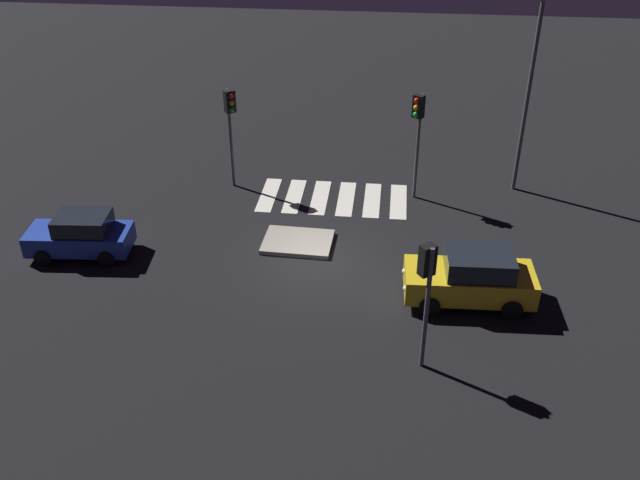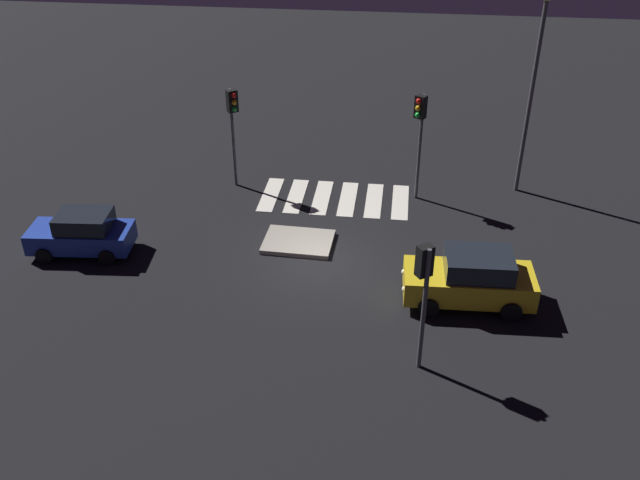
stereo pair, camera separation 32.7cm
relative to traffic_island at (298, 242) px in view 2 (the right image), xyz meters
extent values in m
plane|color=black|center=(-1.02, 1.24, -0.09)|extent=(80.00, 80.00, 0.00)
cube|color=gray|center=(0.00, 0.00, 0.00)|extent=(2.75, 2.10, 0.18)
cube|color=#1E389E|center=(8.13, 1.63, 0.57)|extent=(3.97, 1.96, 0.79)
cube|color=black|center=(7.90, 1.61, 1.29)|extent=(2.09, 1.66, 0.64)
cylinder|color=black|center=(9.26, 2.53, 0.22)|extent=(0.64, 0.27, 0.62)
cylinder|color=black|center=(9.39, 0.92, 0.22)|extent=(0.64, 0.27, 0.62)
cylinder|color=black|center=(6.88, 2.34, 0.22)|extent=(0.64, 0.27, 0.62)
cylinder|color=black|center=(7.01, 0.72, 0.22)|extent=(0.64, 0.27, 0.62)
sphere|color=#F2EABF|center=(9.98, 2.23, 0.57)|extent=(0.21, 0.21, 0.21)
sphere|color=#F2EABF|center=(10.05, 1.33, 0.57)|extent=(0.21, 0.21, 0.21)
cube|color=gold|center=(-6.35, 3.05, 0.67)|extent=(4.46, 2.06, 0.90)
cube|color=black|center=(-6.62, 3.04, 1.48)|extent=(2.32, 1.80, 0.73)
cylinder|color=black|center=(-5.03, 4.03, 0.26)|extent=(0.72, 0.29, 0.71)
cylinder|color=black|center=(-4.95, 2.18, 0.26)|extent=(0.72, 0.29, 0.71)
cylinder|color=black|center=(-7.75, 3.92, 0.26)|extent=(0.72, 0.29, 0.71)
cylinder|color=black|center=(-7.67, 2.07, 0.26)|extent=(0.72, 0.29, 0.71)
sphere|color=#F2EABF|center=(-4.22, 3.66, 0.67)|extent=(0.24, 0.24, 0.24)
sphere|color=#F2EABF|center=(-4.18, 2.62, 0.67)|extent=(0.24, 0.24, 0.24)
cylinder|color=#47474C|center=(-4.55, -4.51, 2.28)|extent=(0.14, 0.14, 4.73)
cube|color=black|center=(-4.46, -4.36, 4.16)|extent=(0.54, 0.50, 0.96)
sphere|color=red|center=(-4.36, -4.19, 4.46)|extent=(0.22, 0.22, 0.22)
sphere|color=orange|center=(-4.36, -4.19, 4.16)|extent=(0.22, 0.22, 0.22)
sphere|color=green|center=(-4.36, -4.19, 3.86)|extent=(0.22, 0.22, 0.22)
cylinder|color=#47474C|center=(-4.73, 6.61, 2.02)|extent=(0.14, 0.14, 4.22)
cube|color=black|center=(-4.63, 6.46, 3.65)|extent=(0.54, 0.51, 0.96)
sphere|color=red|center=(-4.52, 6.30, 3.95)|extent=(0.22, 0.22, 0.22)
sphere|color=orange|center=(-4.52, 6.30, 3.65)|extent=(0.22, 0.22, 0.22)
sphere|color=green|center=(-4.52, 6.30, 3.35)|extent=(0.22, 0.22, 0.22)
cylinder|color=#47474C|center=(3.60, -4.74, 2.18)|extent=(0.14, 0.14, 4.54)
cube|color=black|center=(3.49, -4.60, 3.97)|extent=(0.54, 0.52, 0.96)
sphere|color=red|center=(3.37, -4.44, 4.27)|extent=(0.22, 0.22, 0.22)
sphere|color=orange|center=(3.37, -4.44, 3.97)|extent=(0.22, 0.22, 0.22)
sphere|color=green|center=(3.37, -4.44, 3.67)|extent=(0.22, 0.22, 0.22)
cylinder|color=#47474C|center=(-9.03, -5.82, 4.09)|extent=(0.18, 0.18, 8.35)
cube|color=silver|center=(-3.89, -3.97, -0.08)|extent=(0.70, 3.20, 0.02)
cube|color=silver|center=(-2.74, -3.97, -0.08)|extent=(0.70, 3.20, 0.02)
cube|color=silver|center=(-1.59, -3.97, -0.08)|extent=(0.70, 3.20, 0.02)
cube|color=silver|center=(-0.44, -3.97, -0.08)|extent=(0.70, 3.20, 0.02)
cube|color=silver|center=(0.71, -3.97, -0.08)|extent=(0.70, 3.20, 0.02)
cube|color=silver|center=(1.86, -3.97, -0.08)|extent=(0.70, 3.20, 0.02)
camera|label=1|loc=(-3.44, 23.05, 14.26)|focal=39.03mm
camera|label=2|loc=(-3.77, 23.02, 14.26)|focal=39.03mm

